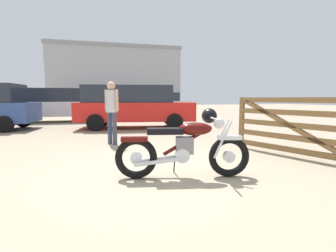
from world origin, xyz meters
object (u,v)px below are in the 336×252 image
bystander (112,106)px  pale_sedan_back (134,105)px  vintage_motorcycle (186,146)px  white_estate_far (59,104)px  silver_sedan_mid (163,104)px  timber_gate (305,125)px

bystander → pale_sedan_back: 3.62m
pale_sedan_back → bystander: bearing=-96.3°
vintage_motorcycle → white_estate_far: white_estate_far is taller
silver_sedan_mid → vintage_motorcycle: bearing=-113.6°
vintage_motorcycle → timber_gate: (2.65, 0.35, 0.21)m
timber_gate → silver_sedan_mid: (0.91, 13.76, 0.13)m
vintage_motorcycle → white_estate_far: size_ratio=0.43×
pale_sedan_back → silver_sedan_mid: size_ratio=1.12×
vintage_motorcycle → pale_sedan_back: size_ratio=0.41×
silver_sedan_mid → timber_gate: bearing=-103.2°
silver_sedan_mid → bystander: bearing=-121.6°
timber_gate → white_estate_far: 11.59m
bystander → timber_gate: bearing=101.3°
timber_gate → pale_sedan_back: pale_sedan_back is taller
pale_sedan_back → vintage_motorcycle: bearing=-80.2°
timber_gate → pale_sedan_back: (-2.49, 6.16, 0.24)m
pale_sedan_back → silver_sedan_mid: pale_sedan_back is taller
vintage_motorcycle → silver_sedan_mid: bearing=89.0°
timber_gate → bystander: bearing=32.2°
vintage_motorcycle → pale_sedan_back: 6.53m
vintage_motorcycle → white_estate_far: 10.84m
pale_sedan_back → silver_sedan_mid: bearing=77.1°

